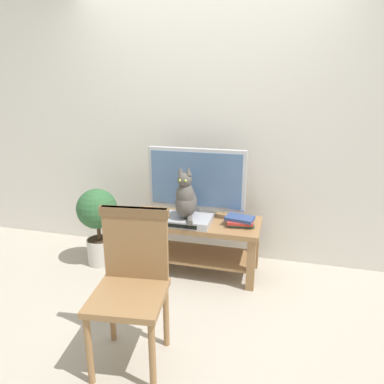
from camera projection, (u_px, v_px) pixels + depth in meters
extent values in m
plane|color=#ADA393|center=(179.00, 305.00, 2.85)|extent=(12.00, 12.00, 0.00)
cube|color=silver|center=(209.00, 115.00, 3.39)|extent=(7.00, 0.12, 2.80)
cube|color=olive|center=(193.00, 222.00, 3.24)|extent=(1.20, 0.50, 0.04)
cube|color=olive|center=(130.00, 250.00, 3.27)|extent=(0.07, 0.07, 0.46)
cube|color=olive|center=(251.00, 265.00, 3.00)|extent=(0.07, 0.07, 0.46)
cube|color=olive|center=(146.00, 233.00, 3.63)|extent=(0.07, 0.07, 0.46)
cube|color=olive|center=(255.00, 245.00, 3.37)|extent=(0.07, 0.07, 0.46)
cube|color=olive|center=(193.00, 254.00, 3.34)|extent=(1.10, 0.42, 0.02)
cube|color=#B7B7BC|center=(196.00, 214.00, 3.33)|extent=(0.35, 0.20, 0.03)
cube|color=#B7B7BC|center=(196.00, 210.00, 3.32)|extent=(0.06, 0.04, 0.05)
cube|color=#B7B7BC|center=(196.00, 179.00, 3.23)|extent=(0.90, 0.05, 0.55)
cube|color=#4C6B93|center=(196.00, 179.00, 3.20)|extent=(0.84, 0.01, 0.49)
sphere|color=#2672F2|center=(243.00, 211.00, 3.17)|extent=(0.01, 0.01, 0.01)
cube|color=#ADADB2|center=(186.00, 220.00, 3.14)|extent=(0.44, 0.29, 0.06)
cube|color=black|center=(182.00, 226.00, 3.01)|extent=(0.26, 0.01, 0.03)
ellipsoid|color=#514C47|center=(186.00, 203.00, 3.10)|extent=(0.18, 0.26, 0.26)
ellipsoid|color=#514C47|center=(185.00, 195.00, 3.04)|extent=(0.16, 0.17, 0.23)
sphere|color=#514C47|center=(185.00, 180.00, 2.99)|extent=(0.12, 0.12, 0.12)
cone|color=#514C47|center=(181.00, 170.00, 2.97)|extent=(0.06, 0.06, 0.07)
cone|color=#514C47|center=(188.00, 171.00, 2.96)|extent=(0.06, 0.06, 0.07)
sphere|color=#B2C64C|center=(180.00, 180.00, 2.94)|extent=(0.02, 0.02, 0.02)
sphere|color=#B2C64C|center=(186.00, 181.00, 2.93)|extent=(0.02, 0.02, 0.02)
cylinder|color=#514C47|center=(190.00, 219.00, 3.03)|extent=(0.10, 0.21, 0.04)
cylinder|color=olive|center=(89.00, 350.00, 2.05)|extent=(0.04, 0.04, 0.46)
cylinder|color=olive|center=(152.00, 357.00, 2.00)|extent=(0.04, 0.04, 0.46)
cylinder|color=olive|center=(112.00, 311.00, 2.40)|extent=(0.04, 0.04, 0.46)
cylinder|color=olive|center=(166.00, 316.00, 2.35)|extent=(0.04, 0.04, 0.46)
cube|color=olive|center=(128.00, 297.00, 2.13)|extent=(0.48, 0.48, 0.04)
cube|color=olive|center=(136.00, 243.00, 2.23)|extent=(0.41, 0.08, 0.48)
cube|color=brown|center=(134.00, 212.00, 2.17)|extent=(0.44, 0.09, 0.06)
cube|color=#38664C|center=(242.00, 224.00, 3.11)|extent=(0.23, 0.17, 0.03)
cube|color=#B2332D|center=(240.00, 221.00, 3.10)|extent=(0.24, 0.20, 0.03)
cube|color=#33477A|center=(240.00, 218.00, 3.09)|extent=(0.26, 0.19, 0.03)
cylinder|color=beige|center=(100.00, 251.00, 3.47)|extent=(0.25, 0.25, 0.25)
cylinder|color=#332319|center=(100.00, 240.00, 3.44)|extent=(0.23, 0.23, 0.02)
cylinder|color=#4C3823|center=(99.00, 231.00, 3.41)|extent=(0.04, 0.04, 0.16)
sphere|color=#2D5B33|center=(97.00, 209.00, 3.35)|extent=(0.38, 0.38, 0.38)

